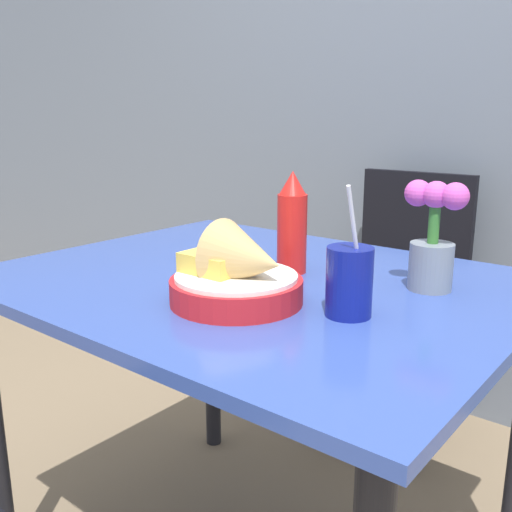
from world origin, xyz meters
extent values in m
cube|color=slate|center=(0.00, 1.13, 1.30)|extent=(7.00, 0.06, 2.60)
cube|color=#334C9E|center=(0.00, 0.00, 0.74)|extent=(1.07, 0.85, 0.02)
cylinder|color=black|center=(-0.48, 0.37, 0.37)|extent=(0.05, 0.05, 0.73)
cylinder|color=black|center=(-0.25, 0.62, 0.22)|extent=(0.03, 0.03, 0.44)
cylinder|color=black|center=(0.11, 0.62, 0.22)|extent=(0.03, 0.03, 0.44)
cylinder|color=black|center=(-0.25, 0.98, 0.22)|extent=(0.03, 0.03, 0.44)
cylinder|color=black|center=(0.11, 0.98, 0.22)|extent=(0.03, 0.03, 0.44)
cube|color=black|center=(-0.07, 0.80, 0.45)|extent=(0.40, 0.40, 0.02)
cube|color=black|center=(-0.07, 0.98, 0.68)|extent=(0.40, 0.03, 0.44)
cylinder|color=red|center=(0.08, -0.15, 0.78)|extent=(0.24, 0.24, 0.05)
cylinder|color=white|center=(0.08, -0.15, 0.80)|extent=(0.22, 0.22, 0.01)
cone|color=tan|center=(0.11, -0.15, 0.84)|extent=(0.13, 0.13, 0.13)
cube|color=#E5C14C|center=(0.04, -0.17, 0.82)|extent=(0.11, 0.09, 0.04)
cylinder|color=red|center=(0.04, 0.08, 0.84)|extent=(0.06, 0.06, 0.17)
cone|color=red|center=(0.04, 0.08, 0.95)|extent=(0.06, 0.06, 0.05)
cylinder|color=navy|center=(0.27, -0.09, 0.82)|extent=(0.08, 0.08, 0.12)
cylinder|color=black|center=(0.27, -0.09, 0.81)|extent=(0.07, 0.07, 0.10)
cylinder|color=white|center=(0.29, -0.09, 0.87)|extent=(0.01, 0.08, 0.23)
cylinder|color=gray|center=(0.32, 0.14, 0.80)|extent=(0.08, 0.08, 0.09)
cylinder|color=#33722D|center=(0.32, 0.14, 0.89)|extent=(0.02, 0.02, 0.08)
sphere|color=#D14CB2|center=(0.32, 0.14, 0.94)|extent=(0.05, 0.05, 0.05)
sphere|color=#D14CB2|center=(0.29, 0.14, 0.94)|extent=(0.05, 0.05, 0.05)
sphere|color=#D14CB2|center=(0.36, 0.14, 0.94)|extent=(0.05, 0.05, 0.05)
camera|label=1|loc=(0.73, -0.90, 1.09)|focal=40.00mm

